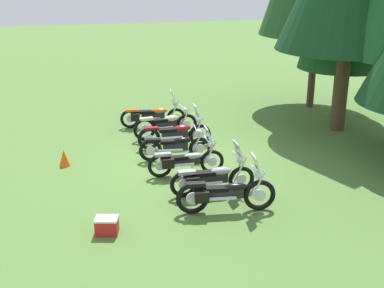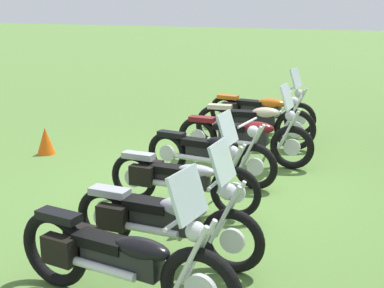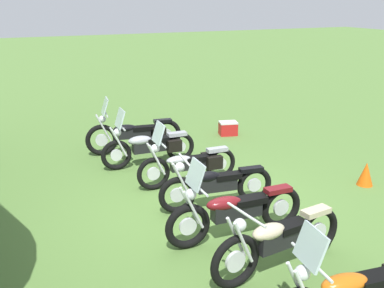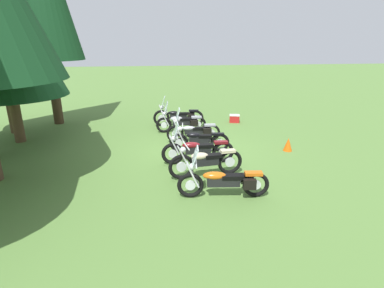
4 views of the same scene
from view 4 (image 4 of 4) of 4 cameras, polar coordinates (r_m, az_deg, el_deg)
The scene contains 10 objects.
ground_plane at distance 10.96m, azimuth 0.38°, elevation -1.29°, with size 80.00×80.00×0.00m, color #547A38.
motorcycle_0 at distance 7.67m, azimuth 6.15°, elevation -6.90°, with size 0.79×2.33×1.35m.
motorcycle_1 at distance 8.76m, azimuth 2.58°, elevation -3.31°, with size 0.77×2.23×1.03m.
motorcycle_2 at distance 9.70m, azimuth 0.95°, elevation -1.07°, with size 0.78×2.36×1.37m.
motorcycle_3 at distance 10.75m, azimuth 1.30°, elevation 0.74°, with size 0.67×2.15×0.99m.
motorcycle_4 at distance 11.86m, azimuth 0.44°, elevation 2.54°, with size 0.74×2.13×1.35m.
motorcycle_5 at distance 13.10m, azimuth -1.96°, elevation 4.20°, with size 0.63×2.18×1.35m.
motorcycle_6 at distance 14.06m, azimuth -2.48°, elevation 5.28°, with size 0.72×2.34×1.39m.
picnic_cooler at distance 14.95m, azimuth 8.02°, elevation 4.80°, with size 0.46×0.55×0.37m.
traffic_cone at distance 11.43m, azimuth 17.70°, elevation -0.07°, with size 0.32×0.32×0.48m, color #EA590F.
Camera 4 is at (-10.18, 1.47, 3.78)m, focal length 28.21 mm.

